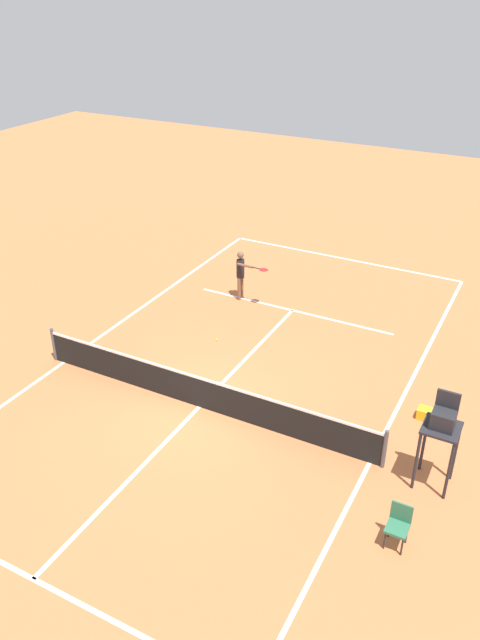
# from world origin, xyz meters

# --- Properties ---
(ground_plane) EXTENTS (60.00, 60.00, 0.00)m
(ground_plane) POSITION_xyz_m (0.00, 0.00, 0.00)
(ground_plane) COLOR #C66B3D
(court_lines) EXTENTS (9.51, 22.58, 0.01)m
(court_lines) POSITION_xyz_m (0.00, 0.00, 0.00)
(court_lines) COLOR white
(court_lines) RESTS_ON ground
(tennis_net) EXTENTS (10.11, 0.10, 1.07)m
(tennis_net) POSITION_xyz_m (0.00, 0.00, 0.50)
(tennis_net) COLOR #4C4C51
(tennis_net) RESTS_ON ground
(player_serving) EXTENTS (1.30, 0.59, 1.79)m
(player_serving) POSITION_xyz_m (1.95, -6.14, 1.07)
(player_serving) COLOR brown
(player_serving) RESTS_ON ground
(tennis_ball) EXTENTS (0.07, 0.07, 0.07)m
(tennis_ball) POSITION_xyz_m (1.29, -3.21, 0.03)
(tennis_ball) COLOR #CCE033
(tennis_ball) RESTS_ON ground
(umpire_chair) EXTENTS (0.80, 0.80, 2.41)m
(umpire_chair) POSITION_xyz_m (-6.14, -0.01, 1.61)
(umpire_chair) COLOR #232328
(umpire_chair) RESTS_ON ground
(courtside_chair_near) EXTENTS (0.44, 0.46, 0.95)m
(courtside_chair_near) POSITION_xyz_m (-5.90, 2.07, 0.53)
(courtside_chair_near) COLOR #262626
(courtside_chair_near) RESTS_ON ground
(equipment_bag) EXTENTS (0.76, 0.32, 0.30)m
(equipment_bag) POSITION_xyz_m (-5.63, -2.31, 0.15)
(equipment_bag) COLOR yellow
(equipment_bag) RESTS_ON ground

